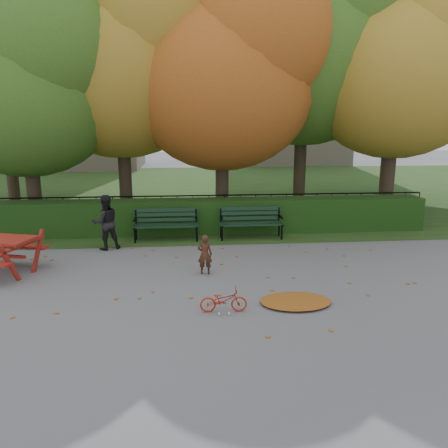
{
  "coord_description": "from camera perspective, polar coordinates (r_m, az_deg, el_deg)",
  "views": [
    {
      "loc": [
        -0.78,
        -8.35,
        3.19
      ],
      "look_at": [
        0.1,
        1.2,
        1.0
      ],
      "focal_mm": 35.0,
      "sensor_mm": 36.0,
      "label": 1
    }
  ],
  "objects": [
    {
      "name": "grass_strip",
      "position": [
        22.59,
        -3.27,
        4.73
      ],
      "size": [
        90.0,
        90.0,
        0.0
      ],
      "primitive_type": "plane",
      "color": "#1F3511",
      "rests_on": "ground"
    },
    {
      "name": "tree_a",
      "position": [
        14.66,
        -23.86,
        17.02
      ],
      "size": [
        5.88,
        5.6,
        7.48
      ],
      "color": "#30241C",
      "rests_on": "ground"
    },
    {
      "name": "tree_b",
      "position": [
        15.34,
        -12.27,
        20.88
      ],
      "size": [
        6.72,
        6.4,
        8.79
      ],
      "color": "#30241C",
      "rests_on": "ground"
    },
    {
      "name": "tree_c",
      "position": [
        14.49,
        1.22,
        19.34
      ],
      "size": [
        6.3,
        6.0,
        8.0
      ],
      "color": "#30241C",
      "rests_on": "ground"
    },
    {
      "name": "hedge",
      "position": [
        13.15,
        -1.77,
        1.05
      ],
      "size": [
        13.0,
        0.9,
        1.0
      ],
      "primitive_type": "cube",
      "color": "black",
      "rests_on": "ground"
    },
    {
      "name": "tree_d",
      "position": [
        16.5,
        12.12,
        22.34
      ],
      "size": [
        7.14,
        6.8,
        9.58
      ],
      "color": "#30241C",
      "rests_on": "ground"
    },
    {
      "name": "leaf_scatter",
      "position": [
        9.25,
        -0.11,
        -7.27
      ],
      "size": [
        9.0,
        5.7,
        0.01
      ],
      "primitive_type": null,
      "color": "maroon",
      "rests_on": "ground"
    },
    {
      "name": "ground",
      "position": [
        8.97,
        0.06,
        -7.96
      ],
      "size": [
        90.0,
        90.0,
        0.0
      ],
      "primitive_type": "plane",
      "color": "slate",
      "rests_on": "ground"
    },
    {
      "name": "bench_right",
      "position": [
        12.48,
        3.51,
        0.49
      ],
      "size": [
        1.8,
        0.57,
        0.88
      ],
      "color": "black",
      "rests_on": "ground"
    },
    {
      "name": "leaf_pile",
      "position": [
        8.18,
        9.33,
        -9.91
      ],
      "size": [
        1.53,
        1.28,
        0.09
      ],
      "primitive_type": "ellipsoid",
      "rotation": [
        0.0,
        0.0,
        0.33
      ],
      "color": "maroon",
      "rests_on": "ground"
    },
    {
      "name": "iron_fence",
      "position": [
        13.92,
        -1.98,
        1.87
      ],
      "size": [
        14.0,
        0.04,
        1.02
      ],
      "color": "black",
      "rests_on": "ground"
    },
    {
      "name": "bicycle",
      "position": [
        7.68,
        -0.07,
        -9.92
      ],
      "size": [
        0.83,
        0.31,
        0.43
      ],
      "primitive_type": "imported",
      "rotation": [
        0.0,
        0.0,
        1.54
      ],
      "color": "#AB250F",
      "rests_on": "ground"
    },
    {
      "name": "tree_e",
      "position": [
        16.01,
        23.19,
        18.67
      ],
      "size": [
        6.09,
        5.8,
        8.16
      ],
      "color": "#30241C",
      "rests_on": "ground"
    },
    {
      "name": "tree_g",
      "position": [
        20.39,
        22.46,
        18.08
      ],
      "size": [
        6.3,
        6.0,
        8.55
      ],
      "color": "#30241C",
      "rests_on": "ground"
    },
    {
      "name": "building_right",
      "position": [
        37.5,
        8.64,
        17.01
      ],
      "size": [
        9.0,
        6.0,
        12.0
      ],
      "primitive_type": "cube",
      "color": "#A1917E",
      "rests_on": "ground"
    },
    {
      "name": "bench_left",
      "position": [
        12.35,
        -7.57,
        0.27
      ],
      "size": [
        1.8,
        0.57,
        0.88
      ],
      "color": "black",
      "rests_on": "ground"
    },
    {
      "name": "building_left",
      "position": [
        35.58,
        -19.74,
        19.1
      ],
      "size": [
        10.0,
        7.0,
        15.0
      ],
      "primitive_type": "cube",
      "color": "#A1917E",
      "rests_on": "ground"
    },
    {
      "name": "child",
      "position": [
        9.49,
        -2.52,
        -4.0
      ],
      "size": [
        0.34,
        0.24,
        0.88
      ],
      "primitive_type": "imported",
      "rotation": [
        0.0,
        0.0,
        3.03
      ],
      "color": "#3D2013",
      "rests_on": "ground"
    },
    {
      "name": "tree_f",
      "position": [
        18.86,
        -26.49,
        19.21
      ],
      "size": [
        6.93,
        6.6,
        9.19
      ],
      "color": "#30241C",
      "rests_on": "ground"
    },
    {
      "name": "adult",
      "position": [
        11.69,
        -15.2,
        0.21
      ],
      "size": [
        0.85,
        0.77,
        1.44
      ],
      "primitive_type": "imported",
      "rotation": [
        0.0,
        0.0,
        3.53
      ],
      "color": "black",
      "rests_on": "ground"
    }
  ]
}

